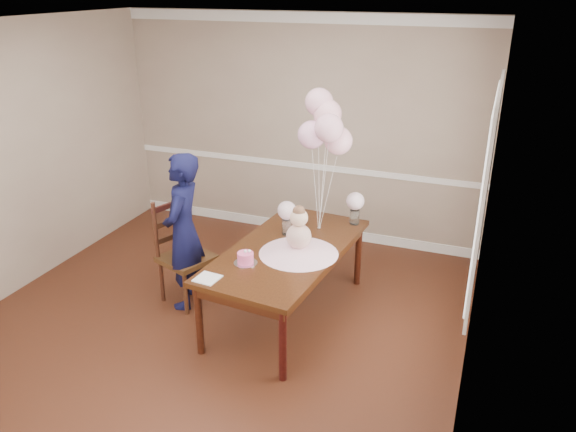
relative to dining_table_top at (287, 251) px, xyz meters
The scene contains 50 objects.
floor 1.08m from the dining_table_top, 133.76° to the right, with size 4.50×5.00×0.00m, color #35170D.
ceiling 2.17m from the dining_table_top, 133.76° to the right, with size 4.50×5.00×0.02m, color white.
wall_back 2.09m from the dining_table_top, 106.68° to the left, with size 4.50×0.02×2.70m, color gray.
wall_right 1.90m from the dining_table_top, 19.53° to the right, with size 0.02×5.00×2.70m, color gray.
chair_rail_trim 1.99m from the dining_table_top, 106.76° to the left, with size 4.50×0.02×0.07m, color white.
crown_molding 2.77m from the dining_table_top, 106.76° to the left, with size 4.50×0.02×0.12m, color white.
baseboard_trim 2.08m from the dining_table_top, 106.76° to the left, with size 4.50×0.02×0.12m, color white.
window_frame 1.87m from the dining_table_top, ahead, with size 0.02×1.66×1.56m, color white.
window_blinds 1.85m from the dining_table_top, ahead, with size 0.01×1.50×1.40m, color white.
dining_table_top is the anchor object (origin of this frame).
table_apron 0.07m from the dining_table_top, ahead, with size 0.86×1.82×0.10m, color black.
table_leg_fl 1.03m from the dining_table_top, 120.01° to the right, with size 0.07×0.07×0.67m, color black.
table_leg_fr 1.03m from the dining_table_top, 70.93° to the right, with size 0.07×0.07×0.67m, color black.
table_leg_bl 1.03m from the dining_table_top, 109.07° to the left, with size 0.07×0.07×0.67m, color black.
table_leg_br 1.03m from the dining_table_top, 59.99° to the left, with size 0.07×0.07×0.67m, color black.
baby_skirt 0.17m from the dining_table_top, 23.90° to the right, with size 0.73×0.73×0.10m, color #FFBBD0.
baby_torso 0.25m from the dining_table_top, 23.90° to the right, with size 0.23×0.23×0.23m, color pink.
baby_head 0.41m from the dining_table_top, 23.90° to the right, with size 0.16×0.16×0.16m, color beige.
baby_hair 0.46m from the dining_table_top, 23.90° to the right, with size 0.11×0.11×0.11m, color brown.
cake_platter 0.47m from the dining_table_top, 119.43° to the right, with size 0.21×0.21×0.01m, color silver.
birthday_cake 0.48m from the dining_table_top, 119.43° to the right, with size 0.14×0.14×0.10m, color #F44D8E.
cake_flower_a 0.49m from the dining_table_top, 119.43° to the right, with size 0.03×0.03×0.03m, color white.
cake_flower_b 0.46m from the dining_table_top, 117.04° to the right, with size 0.03×0.03×0.03m, color white.
rose_vase_near 0.34m from the dining_table_top, 111.10° to the left, with size 0.10×0.10×0.15m, color white.
roses_near 0.42m from the dining_table_top, 111.10° to the left, with size 0.18×0.18×0.18m, color beige.
rose_vase_far 0.90m from the dining_table_top, 60.44° to the left, with size 0.10×0.10×0.15m, color white.
roses_far 0.93m from the dining_table_top, 60.44° to the left, with size 0.18×0.18×0.18m, color silver.
napkin 0.88m from the dining_table_top, 117.85° to the right, with size 0.19×0.19×0.01m, color white.
balloon_weight 0.54m from the dining_table_top, 74.23° to the left, with size 0.04×0.04×0.02m, color silver.
balloon_a 1.11m from the dining_table_top, 84.53° to the left, with size 0.27×0.27×0.27m, color #F2ABD1.
balloon_b 1.19m from the dining_table_top, 62.73° to the left, with size 0.27×0.27×0.27m, color #EFA9C0.
balloon_c 1.33m from the dining_table_top, 74.07° to the left, with size 0.27×0.27×0.27m, color #F7AEBE.
balloon_d 1.42m from the dining_table_top, 82.82° to the left, with size 0.27×0.27×0.27m, color #EEA9BC.
balloon_e 1.14m from the dining_table_top, 62.89° to the left, with size 0.27×0.27×0.27m, color #FFB4C8.
balloon_ribbon_a 0.68m from the dining_table_top, 79.34° to the left, with size 0.00×0.00×0.80m, color white.
balloon_ribbon_b 0.71m from the dining_table_top, 68.59° to the left, with size 0.00×0.00×0.90m, color white.
balloon_ribbon_c 0.79m from the dining_table_top, 74.14° to the left, with size 0.00×0.00×0.99m, color white.
balloon_ribbon_d 0.82m from the dining_table_top, 78.91° to the left, with size 0.00×0.00×1.09m, color white.
balloon_ribbon_e 0.72m from the dining_table_top, 68.01° to the left, with size 0.00×0.00×0.76m, color white.
dining_chair_seat 1.06m from the dining_table_top, behind, with size 0.46×0.46×0.05m, color #3D2310.
chair_leg_fl 1.37m from the dining_table_top, behind, with size 0.04×0.04×0.45m, color #33170D.
chair_leg_fr 1.08m from the dining_table_top, 159.58° to the right, with size 0.04×0.04×0.45m, color #381C0F.
chair_leg_bl 1.24m from the dining_table_top, behind, with size 0.04×0.04×0.45m, color #37170F.
chair_leg_br 0.92m from the dining_table_top, behind, with size 0.04×0.04×0.45m, color #341B0E.
chair_back_post_l 1.31m from the dining_table_top, behind, with size 0.04×0.04×0.58m, color #3A1A0F.
chair_back_post_r 1.17m from the dining_table_top, behind, with size 0.04×0.04×0.58m, color #381D0F.
chair_slat_low 1.22m from the dining_table_top, behind, with size 0.03×0.42×0.05m, color #34190E.
chair_slat_mid 1.23m from the dining_table_top, behind, with size 0.03×0.42×0.05m, color #381B0F.
chair_slat_top 1.26m from the dining_table_top, behind, with size 0.03×0.42×0.05m, color #34110E.
woman 1.03m from the dining_table_top, behind, with size 0.57×0.38×1.56m, color black.
Camera 1 is at (2.25, -3.77, 3.01)m, focal length 35.00 mm.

